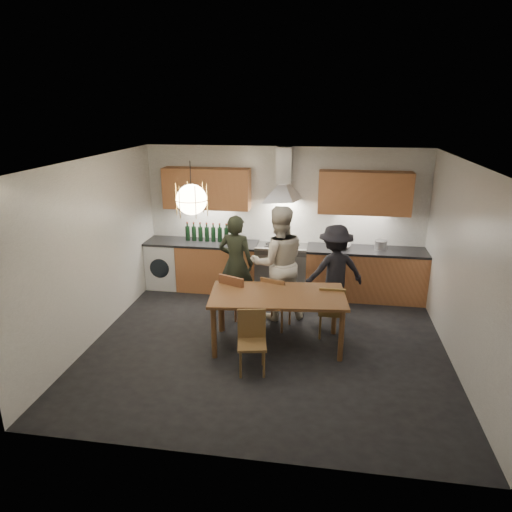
# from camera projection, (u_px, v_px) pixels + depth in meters

# --- Properties ---
(ground) EXTENTS (5.00, 5.00, 0.00)m
(ground) POSITION_uv_depth(u_px,v_px,m) (267.00, 344.00, 6.55)
(ground) COLOR black
(ground) RESTS_ON ground
(room_shell) EXTENTS (5.02, 4.52, 2.61)m
(room_shell) POSITION_uv_depth(u_px,v_px,m) (268.00, 230.00, 6.02)
(room_shell) COLOR white
(room_shell) RESTS_ON ground
(counter_run) EXTENTS (5.00, 0.62, 0.90)m
(counter_run) POSITION_uv_depth(u_px,v_px,m) (283.00, 269.00, 8.24)
(counter_run) COLOR #D68752
(counter_run) RESTS_ON ground
(range_stove) EXTENTS (0.90, 0.60, 0.92)m
(range_stove) POSITION_uv_depth(u_px,v_px,m) (281.00, 270.00, 8.24)
(range_stove) COLOR silver
(range_stove) RESTS_ON ground
(wall_fixtures) EXTENTS (4.30, 0.54, 1.10)m
(wall_fixtures) POSITION_uv_depth(u_px,v_px,m) (284.00, 190.00, 7.90)
(wall_fixtures) COLOR #D38651
(wall_fixtures) RESTS_ON ground
(pendant_lamp) EXTENTS (0.43, 0.43, 0.70)m
(pendant_lamp) POSITION_uv_depth(u_px,v_px,m) (192.00, 200.00, 5.94)
(pendant_lamp) COLOR black
(pendant_lamp) RESTS_ON ground
(dining_table) EXTENTS (1.95, 1.12, 0.79)m
(dining_table) POSITION_uv_depth(u_px,v_px,m) (278.00, 300.00, 6.33)
(dining_table) COLOR brown
(dining_table) RESTS_ON ground
(chair_back_left) EXTENTS (0.54, 0.54, 0.92)m
(chair_back_left) POSITION_uv_depth(u_px,v_px,m) (235.00, 299.00, 6.78)
(chair_back_left) COLOR brown
(chair_back_left) RESTS_ON ground
(chair_back_mid) EXTENTS (0.48, 0.48, 0.85)m
(chair_back_mid) POSITION_uv_depth(u_px,v_px,m) (275.00, 300.00, 6.87)
(chair_back_mid) COLOR brown
(chair_back_mid) RESTS_ON ground
(chair_back_right) EXTENTS (0.37, 0.37, 0.82)m
(chair_back_right) POSITION_uv_depth(u_px,v_px,m) (331.00, 309.00, 6.61)
(chair_back_right) COLOR brown
(chair_back_right) RESTS_ON ground
(chair_front) EXTENTS (0.42, 0.42, 0.80)m
(chair_front) POSITION_uv_depth(u_px,v_px,m) (252.00, 337.00, 5.82)
(chair_front) COLOR brown
(chair_front) RESTS_ON ground
(person_left) EXTENTS (0.64, 0.48, 1.62)m
(person_left) POSITION_uv_depth(u_px,v_px,m) (236.00, 263.00, 7.47)
(person_left) COLOR black
(person_left) RESTS_ON ground
(person_mid) EXTENTS (1.06, 0.93, 1.83)m
(person_mid) POSITION_uv_depth(u_px,v_px,m) (278.00, 263.00, 7.16)
(person_mid) COLOR beige
(person_mid) RESTS_ON ground
(person_right) EXTENTS (1.11, 0.86, 1.51)m
(person_right) POSITION_uv_depth(u_px,v_px,m) (335.00, 271.00, 7.28)
(person_right) COLOR black
(person_right) RESTS_ON ground
(mixing_bowl) EXTENTS (0.36, 0.36, 0.08)m
(mixing_bowl) POSITION_uv_depth(u_px,v_px,m) (342.00, 246.00, 7.92)
(mixing_bowl) COLOR #AEADB1
(mixing_bowl) RESTS_ON counter_run
(stock_pot) EXTENTS (0.26, 0.26, 0.14)m
(stock_pot) POSITION_uv_depth(u_px,v_px,m) (381.00, 245.00, 7.87)
(stock_pot) COLOR silver
(stock_pot) RESTS_ON counter_run
(wine_bottles) EXTENTS (0.93, 0.08, 0.34)m
(wine_bottles) POSITION_uv_depth(u_px,v_px,m) (210.00, 232.00, 8.30)
(wine_bottles) COLOR black
(wine_bottles) RESTS_ON counter_run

